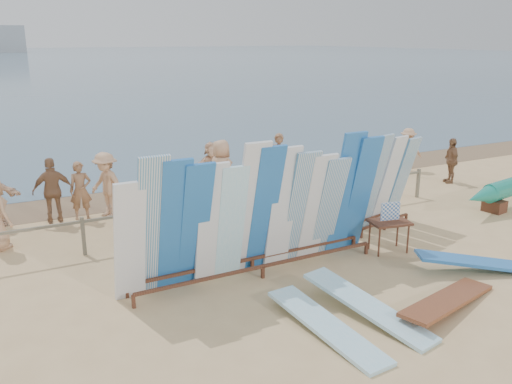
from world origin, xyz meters
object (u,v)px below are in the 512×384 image
side_surfboard_rack (381,185)px  beachgoer_7 (279,161)px  beach_chair_right (294,200)px  beachgoer_6 (221,171)px  beachgoer_1 (81,191)px  beachgoer_extra_0 (408,149)px  beachgoer_3 (106,185)px  beach_chair_left (220,213)px  flat_board_a (366,316)px  beachgoer_8 (354,165)px  beachgoer_extra_1 (53,191)px  vendor_table (389,235)px  beachgoer_10 (451,160)px  beachgoer_5 (212,166)px  flat_board_b (326,332)px  flat_board_c (447,308)px  stroller (276,192)px  main_surfboard_rack (258,215)px  beachgoer_4 (174,197)px

side_surfboard_rack → beachgoer_7: (-0.46, 4.46, -0.24)m
beach_chair_right → beachgoer_6: bearing=143.3°
beach_chair_right → beachgoer_1: (-5.67, 1.77, 0.57)m
beach_chair_right → beachgoer_1: bearing=167.9°
beach_chair_right → beachgoer_extra_0: beachgoer_extra_0 is taller
side_surfboard_rack → beachgoer_extra_0: bearing=29.6°
beachgoer_1 → beachgoer_extra_0: beachgoer_1 is taller
beachgoer_3 → beach_chair_left: bearing=29.9°
flat_board_a → beachgoer_8: 8.08m
beach_chair_left → beachgoer_extra_1: bearing=170.5°
beachgoer_6 → beachgoer_extra_0: (7.76, 0.54, -0.16)m
beachgoer_1 → beachgoer_6: 4.03m
beachgoer_6 → beachgoer_7: beachgoer_6 is taller
vendor_table → beachgoer_10: 7.10m
flat_board_a → beachgoer_7: 8.53m
beachgoer_10 → beachgoer_5: bearing=-86.5°
beach_chair_left → beach_chair_right: size_ratio=1.01×
side_surfboard_rack → beachgoer_1: (-6.70, 4.30, -0.35)m
vendor_table → beachgoer_extra_1: 8.67m
beachgoer_8 → beachgoer_5: beachgoer_8 is taller
beachgoer_6 → beachgoer_extra_0: size_ratio=1.21×
vendor_table → flat_board_b: (-3.31, -2.31, -0.39)m
vendor_table → beach_chair_left: 4.55m
flat_board_c → stroller: stroller is taller
beach_chair_left → beachgoer_3: bearing=161.4°
vendor_table → beachgoer_1: 8.14m
main_surfboard_rack → beach_chair_left: (0.65, 3.45, -1.07)m
vendor_table → beachgoer_8: (2.27, 4.35, 0.49)m
stroller → beachgoer_10: beachgoer_10 is taller
side_surfboard_rack → beach_chair_right: bearing=99.8°
flat_board_b → beach_chair_left: beach_chair_left is taller
beachgoer_7 → beachgoer_4: beachgoer_7 is taller
beachgoer_4 → beachgoer_8: bearing=-53.3°
flat_board_b → beachgoer_extra_0: (9.24, 8.23, 0.78)m
flat_board_c → beachgoer_6: size_ratio=1.44×
side_surfboard_rack → flat_board_a: (-3.22, -3.56, -1.15)m
main_surfboard_rack → flat_board_b: main_surfboard_rack is taller
beachgoer_1 → beachgoer_5: beachgoer_5 is taller
beachgoer_10 → beachgoer_extra_1: size_ratio=0.87×
beach_chair_right → beachgoer_3: (-5.00, 1.66, 0.67)m
main_surfboard_rack → beachgoer_6: main_surfboard_rack is taller
flat_board_a → flat_board_c: size_ratio=1.00×
beachgoer_extra_0 → flat_board_a: bearing=92.1°
beachgoer_7 → flat_board_c: bearing=-51.1°
side_surfboard_rack → beachgoer_extra_1: bearing=137.4°
beachgoer_10 → beachgoer_6: bearing=-77.3°
main_surfboard_rack → flat_board_a: (0.89, -2.48, -1.30)m
beach_chair_right → stroller: bearing=159.0°
beachgoer_3 → beachgoer_4: beachgoer_3 is taller
main_surfboard_rack → beach_chair_right: (3.08, 3.61, -1.07)m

